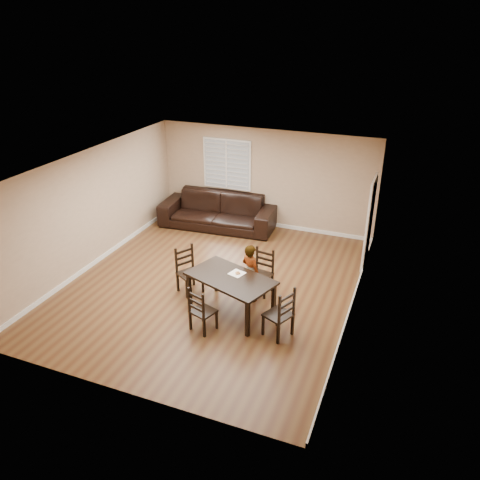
% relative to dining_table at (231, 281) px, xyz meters
% --- Properties ---
extents(ground, '(7.00, 7.00, 0.00)m').
position_rel_dining_table_xyz_m(ground, '(-0.77, 0.83, -0.70)').
color(ground, brown).
rests_on(ground, ground).
extents(room, '(6.04, 7.04, 2.72)m').
position_rel_dining_table_xyz_m(room, '(-0.74, 1.01, 1.11)').
color(room, tan).
rests_on(room, ground).
extents(dining_table, '(1.89, 1.44, 0.79)m').
position_rel_dining_table_xyz_m(dining_table, '(0.00, 0.00, 0.00)').
color(dining_table, black).
rests_on(dining_table, ground).
extents(chair_near, '(0.49, 0.47, 0.97)m').
position_rel_dining_table_xyz_m(chair_near, '(0.33, 1.01, -0.26)').
color(chair_near, black).
rests_on(chair_near, ground).
extents(chair_far, '(0.51, 0.50, 0.92)m').
position_rel_dining_table_xyz_m(chair_far, '(-0.29, -0.83, -0.28)').
color(chair_far, black).
rests_on(chair_far, ground).
extents(chair_left, '(0.60, 0.61, 1.01)m').
position_rel_dining_table_xyz_m(chair_left, '(-1.19, 0.44, -0.24)').
color(chair_left, black).
rests_on(chair_left, ground).
extents(chair_right, '(0.58, 0.59, 1.01)m').
position_rel_dining_table_xyz_m(chair_right, '(1.20, -0.43, -0.24)').
color(chair_right, black).
rests_on(chair_right, ground).
extents(child, '(0.54, 0.47, 1.24)m').
position_rel_dining_table_xyz_m(child, '(0.20, 0.57, -0.08)').
color(child, gray).
rests_on(child, ground).
extents(napkin, '(0.34, 0.34, 0.00)m').
position_rel_dining_table_xyz_m(napkin, '(0.06, 0.18, 0.09)').
color(napkin, white).
rests_on(napkin, dining_table).
extents(donut, '(0.10, 0.10, 0.04)m').
position_rel_dining_table_xyz_m(donut, '(0.08, 0.17, 0.11)').
color(donut, '#B77741').
rests_on(donut, napkin).
extents(sofa, '(3.23, 1.46, 0.92)m').
position_rel_dining_table_xyz_m(sofa, '(-1.93, 3.75, -0.24)').
color(sofa, black).
rests_on(sofa, ground).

